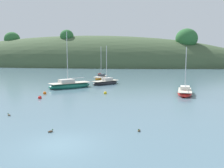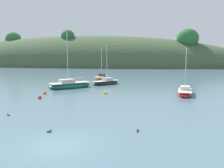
{
  "view_description": "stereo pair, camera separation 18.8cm",
  "coord_description": "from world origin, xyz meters",
  "px_view_note": "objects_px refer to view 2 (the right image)",
  "views": [
    {
      "loc": [
        5.08,
        -12.86,
        5.33
      ],
      "look_at": [
        0.0,
        20.0,
        1.2
      ],
      "focal_mm": 38.15,
      "sensor_mm": 36.0,
      "label": 1
    },
    {
      "loc": [
        5.27,
        -12.83,
        5.33
      ],
      "look_at": [
        0.0,
        20.0,
        1.2
      ],
      "focal_mm": 38.15,
      "sensor_mm": 36.0,
      "label": 2
    }
  ],
  "objects_px": {
    "mooring_buoy_outer": "(40,98)",
    "mooring_buoy_inner": "(105,93)",
    "sailboat_yellow_far": "(70,85)",
    "duck_lead": "(49,131)",
    "mooring_buoy_channel": "(45,93)",
    "sailboat_teal_outer": "(106,82)",
    "sailboat_white_near": "(101,78)",
    "sailboat_navy_dinghy": "(185,92)",
    "duck_lone_left": "(138,131)",
    "duck_straggler": "(8,115)"
  },
  "relations": [
    {
      "from": "sailboat_yellow_far",
      "to": "mooring_buoy_channel",
      "type": "xyz_separation_m",
      "value": [
        -1.39,
        -6.24,
        -0.3
      ]
    },
    {
      "from": "sailboat_teal_outer",
      "to": "duck_lone_left",
      "type": "height_order",
      "value": "sailboat_teal_outer"
    },
    {
      "from": "duck_lead",
      "to": "duck_lone_left",
      "type": "height_order",
      "value": "same"
    },
    {
      "from": "sailboat_navy_dinghy",
      "to": "sailboat_yellow_far",
      "type": "height_order",
      "value": "sailboat_yellow_far"
    },
    {
      "from": "mooring_buoy_inner",
      "to": "duck_lead",
      "type": "bearing_deg",
      "value": -92.92
    },
    {
      "from": "duck_lead",
      "to": "duck_lone_left",
      "type": "xyz_separation_m",
      "value": [
        6.03,
        1.15,
        0.0
      ]
    },
    {
      "from": "sailboat_white_near",
      "to": "mooring_buoy_channel",
      "type": "relative_size",
      "value": 13.4
    },
    {
      "from": "sailboat_navy_dinghy",
      "to": "duck_straggler",
      "type": "distance_m",
      "value": 21.66
    },
    {
      "from": "mooring_buoy_inner",
      "to": "sailboat_yellow_far",
      "type": "bearing_deg",
      "value": 143.88
    },
    {
      "from": "sailboat_navy_dinghy",
      "to": "mooring_buoy_channel",
      "type": "bearing_deg",
      "value": -173.24
    },
    {
      "from": "sailboat_yellow_far",
      "to": "mooring_buoy_channel",
      "type": "distance_m",
      "value": 6.4
    },
    {
      "from": "duck_lone_left",
      "to": "duck_straggler",
      "type": "relative_size",
      "value": 1.04
    },
    {
      "from": "sailboat_navy_dinghy",
      "to": "sailboat_yellow_far",
      "type": "xyz_separation_m",
      "value": [
        -17.33,
        4.03,
        0.08
      ]
    },
    {
      "from": "duck_lone_left",
      "to": "sailboat_yellow_far",
      "type": "bearing_deg",
      "value": 120.61
    },
    {
      "from": "mooring_buoy_inner",
      "to": "duck_straggler",
      "type": "xyz_separation_m",
      "value": [
        -6.27,
        -12.69,
        -0.07
      ]
    },
    {
      "from": "mooring_buoy_inner",
      "to": "duck_lead",
      "type": "height_order",
      "value": "mooring_buoy_inner"
    },
    {
      "from": "sailboat_white_near",
      "to": "mooring_buoy_inner",
      "type": "distance_m",
      "value": 19.47
    },
    {
      "from": "sailboat_navy_dinghy",
      "to": "duck_straggler",
      "type": "height_order",
      "value": "sailboat_navy_dinghy"
    },
    {
      "from": "mooring_buoy_channel",
      "to": "sailboat_yellow_far",
      "type": "bearing_deg",
      "value": 77.46
    },
    {
      "from": "sailboat_white_near",
      "to": "sailboat_teal_outer",
      "type": "relative_size",
      "value": 1.02
    },
    {
      "from": "mooring_buoy_outer",
      "to": "duck_straggler",
      "type": "xyz_separation_m",
      "value": [
        0.97,
        -8.04,
        -0.07
      ]
    },
    {
      "from": "sailboat_teal_outer",
      "to": "mooring_buoy_channel",
      "type": "height_order",
      "value": "sailboat_teal_outer"
    },
    {
      "from": "mooring_buoy_channel",
      "to": "duck_straggler",
      "type": "xyz_separation_m",
      "value": [
        1.85,
        -11.36,
        -0.07
      ]
    },
    {
      "from": "mooring_buoy_inner",
      "to": "sailboat_white_near",
      "type": "bearing_deg",
      "value": 103.29
    },
    {
      "from": "sailboat_teal_outer",
      "to": "sailboat_white_near",
      "type": "bearing_deg",
      "value": 107.03
    },
    {
      "from": "sailboat_teal_outer",
      "to": "mooring_buoy_channel",
      "type": "xyz_separation_m",
      "value": [
        -6.28,
        -11.68,
        -0.23
      ]
    },
    {
      "from": "sailboat_yellow_far",
      "to": "duck_lone_left",
      "type": "xyz_separation_m",
      "value": [
        11.93,
        -20.17,
        -0.37
      ]
    },
    {
      "from": "mooring_buoy_channel",
      "to": "mooring_buoy_inner",
      "type": "bearing_deg",
      "value": 9.28
    },
    {
      "from": "duck_lone_left",
      "to": "sailboat_teal_outer",
      "type": "bearing_deg",
      "value": 105.37
    },
    {
      "from": "sailboat_yellow_far",
      "to": "sailboat_white_near",
      "type": "height_order",
      "value": "sailboat_yellow_far"
    },
    {
      "from": "sailboat_navy_dinghy",
      "to": "sailboat_yellow_far",
      "type": "bearing_deg",
      "value": 166.92
    },
    {
      "from": "sailboat_navy_dinghy",
      "to": "mooring_buoy_inner",
      "type": "relative_size",
      "value": 12.1
    },
    {
      "from": "mooring_buoy_channel",
      "to": "sailboat_white_near",
      "type": "bearing_deg",
      "value": 79.79
    },
    {
      "from": "sailboat_yellow_far",
      "to": "duck_lead",
      "type": "height_order",
      "value": "sailboat_yellow_far"
    },
    {
      "from": "sailboat_yellow_far",
      "to": "sailboat_navy_dinghy",
      "type": "bearing_deg",
      "value": -13.08
    },
    {
      "from": "sailboat_teal_outer",
      "to": "mooring_buoy_outer",
      "type": "height_order",
      "value": "sailboat_teal_outer"
    },
    {
      "from": "mooring_buoy_outer",
      "to": "mooring_buoy_channel",
      "type": "bearing_deg",
      "value": 104.88
    },
    {
      "from": "sailboat_yellow_far",
      "to": "duck_lead",
      "type": "xyz_separation_m",
      "value": [
        5.9,
        -21.31,
        -0.37
      ]
    },
    {
      "from": "sailboat_yellow_far",
      "to": "duck_lead",
      "type": "distance_m",
      "value": 22.12
    },
    {
      "from": "sailboat_teal_outer",
      "to": "duck_lone_left",
      "type": "distance_m",
      "value": 26.55
    },
    {
      "from": "mooring_buoy_channel",
      "to": "sailboat_teal_outer",
      "type": "bearing_deg",
      "value": 61.73
    },
    {
      "from": "mooring_buoy_outer",
      "to": "mooring_buoy_inner",
      "type": "distance_m",
      "value": 8.6
    },
    {
      "from": "sailboat_teal_outer",
      "to": "mooring_buoy_inner",
      "type": "bearing_deg",
      "value": -79.9
    },
    {
      "from": "duck_lead",
      "to": "duck_straggler",
      "type": "xyz_separation_m",
      "value": [
        -5.44,
        3.71,
        0.0
      ]
    },
    {
      "from": "sailboat_yellow_far",
      "to": "duck_lead",
      "type": "bearing_deg",
      "value": -74.53
    },
    {
      "from": "mooring_buoy_inner",
      "to": "sailboat_teal_outer",
      "type": "bearing_deg",
      "value": 100.1
    },
    {
      "from": "sailboat_navy_dinghy",
      "to": "mooring_buoy_outer",
      "type": "bearing_deg",
      "value": -162.77
    },
    {
      "from": "sailboat_navy_dinghy",
      "to": "duck_lead",
      "type": "distance_m",
      "value": 20.72
    },
    {
      "from": "sailboat_white_near",
      "to": "mooring_buoy_channel",
      "type": "xyz_separation_m",
      "value": [
        -3.65,
        -20.27,
        -0.22
      ]
    },
    {
      "from": "sailboat_white_near",
      "to": "mooring_buoy_inner",
      "type": "height_order",
      "value": "sailboat_white_near"
    }
  ]
}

